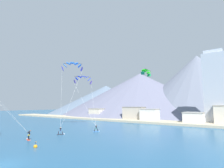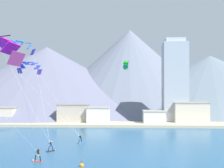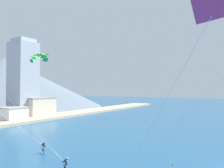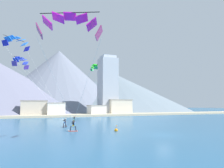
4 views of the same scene
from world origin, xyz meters
name	(u,v)px [view 2 (image 2 of 4)]	position (x,y,z in m)	size (l,w,h in m)	color
kitesurfer_near_lead	(37,157)	(-10.81, 9.06, 0.58)	(1.77, 0.97, 1.83)	#E54C33
kitesurfer_near_trail	(52,148)	(-10.50, 16.19, 0.49)	(1.37, 1.63, 1.70)	black
kitesurfer_mid_center	(81,141)	(-6.99, 23.77, 0.46)	(1.09, 1.75, 1.65)	#337FDB
parafoil_kite_near_trail	(19,46)	(-19.65, 26.83, 18.19)	(11.85, 13.39, 17.98)	#171AAA
parafoil_kite_mid_center	(30,67)	(-18.58, 30.49, 14.42)	(13.41, 9.67, 14.16)	#4B339C
parafoil_kite_distant_high_outer	(126,64)	(1.15, 34.56, 15.26)	(1.26, 4.54, 1.67)	#218F58
race_marker_buoy	(82,165)	(-4.33, 6.49, 0.16)	(0.56, 0.56, 1.02)	orange
shoreline_strip	(122,124)	(0.00, 52.05, 0.35)	(180.00, 10.00, 0.70)	#BCAD8E
shore_building_harbour_front	(154,118)	(8.82, 54.63, 2.01)	(6.25, 6.47, 3.99)	silver
shore_building_promenade_mid	(98,116)	(-6.68, 54.47, 2.47)	(6.37, 5.44, 4.93)	silver
shore_building_quay_east	(73,114)	(-13.93, 55.39, 2.83)	(9.02, 4.44, 5.63)	#B7AD9E
shore_building_quay_west	(191,113)	(19.26, 56.23, 3.14)	(9.73, 5.81, 6.26)	beige
shore_building_old_town	(5,115)	(-34.11, 56.11, 2.39)	(6.61, 5.60, 4.76)	beige
highrise_tower	(175,82)	(15.28, 58.99, 12.13)	(7.00, 7.00, 24.68)	#A8ADB7
mountain_peak_west_ridge	(47,80)	(-34.05, 102.77, 14.37)	(107.06, 107.06, 28.74)	slate
mountain_peak_central_summit	(130,71)	(2.55, 106.80, 18.39)	(80.67, 80.67, 36.78)	slate
mountain_peak_far_spur	(210,84)	(37.71, 106.07, 12.46)	(100.48, 100.48, 24.91)	slate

